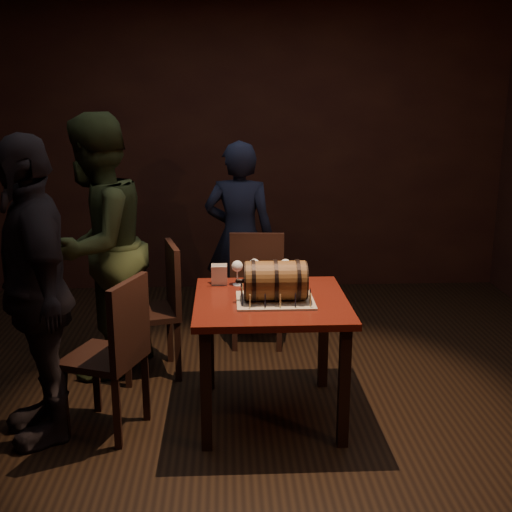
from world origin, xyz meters
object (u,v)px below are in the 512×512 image
at_px(person_back, 239,238).
at_px(wine_glass_mid, 254,266).
at_px(chair_back, 257,282).
at_px(chair_left_rear, 160,302).
at_px(person_left_front, 35,291).
at_px(wine_glass_left, 237,267).
at_px(pub_table, 271,316).
at_px(wine_glass_right, 285,266).
at_px(pint_of_ale, 251,279).
at_px(chair_left_front, 115,348).
at_px(person_left_rear, 97,247).
at_px(barrel_cake, 275,281).

bearing_deg(person_back, wine_glass_mid, 102.22).
height_order(chair_back, chair_left_rear, same).
distance_m(wine_glass_mid, chair_left_rear, 0.80).
xyz_separation_m(chair_back, person_left_front, (-1.30, -1.24, 0.35)).
height_order(wine_glass_left, wine_glass_mid, same).
distance_m(pub_table, chair_back, 1.09).
xyz_separation_m(wine_glass_right, pint_of_ale, (-0.22, -0.13, -0.05)).
xyz_separation_m(pub_table, chair_left_front, (-0.90, -0.16, -0.12)).
xyz_separation_m(pub_table, person_left_rear, (-1.14, 0.71, 0.26)).
distance_m(pub_table, chair_left_rear, 0.98).
bearing_deg(wine_glass_mid, person_back, 93.34).
xyz_separation_m(chair_left_front, person_left_rear, (-0.24, 0.87, 0.38)).
distance_m(wine_glass_left, chair_left_rear, 0.73).
xyz_separation_m(pint_of_ale, chair_back, (0.08, 0.91, -0.30)).
height_order(pub_table, chair_left_rear, chair_left_rear).
bearing_deg(pint_of_ale, person_left_front, -164.92).
bearing_deg(pub_table, chair_left_front, -170.07).
bearing_deg(wine_glass_mid, pint_of_ale, -99.53).
height_order(wine_glass_mid, person_left_front, person_left_front).
height_order(chair_left_front, person_back, person_back).
bearing_deg(chair_back, person_left_front, -136.27).
relative_size(wine_glass_right, chair_left_front, 0.17).
xyz_separation_m(wine_glass_left, chair_left_rear, (-0.53, 0.36, -0.35)).
bearing_deg(barrel_cake, person_back, 96.40).
xyz_separation_m(wine_glass_right, person_left_front, (-1.44, -0.46, 0.00)).
distance_m(chair_back, chair_left_rear, 0.83).
bearing_deg(pub_table, person_left_front, -173.41).
height_order(wine_glass_left, chair_back, chair_back).
height_order(pint_of_ale, person_left_front, person_left_front).
bearing_deg(chair_back, pint_of_ale, -95.09).
relative_size(wine_glass_right, person_left_rear, 0.09).
height_order(pub_table, wine_glass_right, wine_glass_right).
relative_size(pub_table, wine_glass_left, 5.59).
bearing_deg(wine_glass_left, person_left_front, -158.87).
relative_size(wine_glass_mid, person_left_rear, 0.09).
bearing_deg(person_left_rear, chair_left_rear, 104.83).
xyz_separation_m(person_back, person_left_rear, (-0.99, -0.78, 0.12)).
relative_size(wine_glass_right, pint_of_ale, 1.07).
bearing_deg(wine_glass_right, person_back, 102.61).
distance_m(chair_left_rear, chair_left_front, 0.82).
bearing_deg(person_back, pint_of_ale, 100.78).
relative_size(wine_glass_right, person_back, 0.10).
bearing_deg(chair_left_rear, chair_back, 32.26).
bearing_deg(chair_back, wine_glass_mid, -94.23).
height_order(pint_of_ale, person_left_rear, person_left_rear).
height_order(barrel_cake, wine_glass_mid, barrel_cake).
height_order(wine_glass_mid, wine_glass_right, same).
distance_m(barrel_cake, chair_left_rear, 1.08).
height_order(pub_table, person_left_rear, person_left_rear).
relative_size(barrel_cake, chair_back, 0.44).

